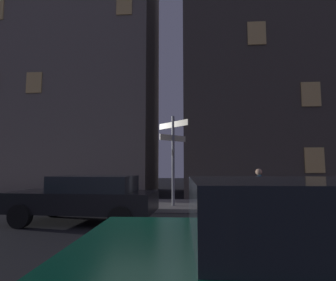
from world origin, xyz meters
The scene contains 8 objects.
ground_plane centered at (0.00, 0.00, 0.00)m, with size 80.00×80.00×0.00m, color black.
sidewalk_kerb centered at (0.00, 6.94, 0.07)m, with size 40.00×3.11×0.14m, color gray.
signpost centered at (-0.17, 6.28, 2.30)m, with size 1.24×1.26×3.62m.
car_near_right centered at (-2.63, 3.37, 0.76)m, with size 4.47×2.15×1.40m.
car_far_oncoming centered at (1.38, -2.29, 0.80)m, with size 4.01×2.15×1.53m.
cyclist centered at (2.76, 4.74, 0.75)m, with size 1.81×0.38×1.61m.
building_left_block centered at (-6.95, 13.14, 8.18)m, with size 10.22×6.96×16.37m.
building_right_block centered at (6.38, 12.88, 7.86)m, with size 12.31×8.76×15.72m.
Camera 1 is at (0.37, -4.66, 1.63)m, focal length 28.87 mm.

